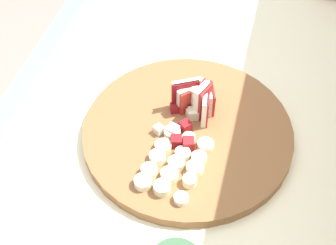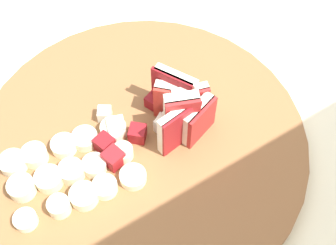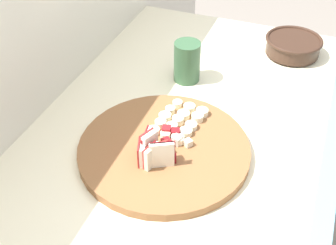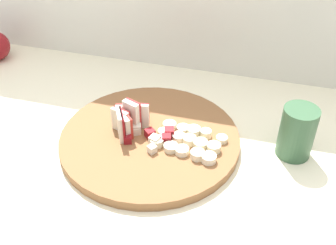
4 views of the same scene
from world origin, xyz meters
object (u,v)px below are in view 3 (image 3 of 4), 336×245
banana_slice_rows (179,121)px  small_jar (187,62)px  cutting_board (164,149)px  ceramic_bowl (293,45)px  apple_dice_pile (170,142)px  apple_wedge_fan (152,151)px

banana_slice_rows → small_jar: (0.20, 0.05, 0.03)m
cutting_board → small_jar: 0.30m
banana_slice_rows → ceramic_bowl: 0.47m
ceramic_bowl → apple_dice_pile: bearing=160.2°
cutting_board → small_jar: small_jar is taller
apple_wedge_fan → small_jar: 0.34m
cutting_board → apple_wedge_fan: bearing=172.9°
small_jar → cutting_board: bearing=-170.5°
cutting_board → apple_wedge_fan: 0.06m
cutting_board → apple_wedge_fan: apple_wedge_fan is taller
cutting_board → banana_slice_rows: bearing=-3.1°
apple_wedge_fan → banana_slice_rows: apple_wedge_fan is taller
banana_slice_rows → small_jar: 0.21m
small_jar → ceramic_bowl: bearing=-46.5°
cutting_board → ceramic_bowl: size_ratio=2.30×
small_jar → apple_dice_pile: bearing=-168.2°
banana_slice_rows → apple_dice_pile: bearing=-175.5°
apple_wedge_fan → small_jar: bearing=7.1°
apple_wedge_fan → banana_slice_rows: bearing=-4.6°
cutting_board → apple_dice_pile: (0.01, -0.01, 0.02)m
apple_wedge_fan → ceramic_bowl: (0.57, -0.20, -0.02)m
apple_dice_pile → small_jar: (0.28, 0.06, 0.03)m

